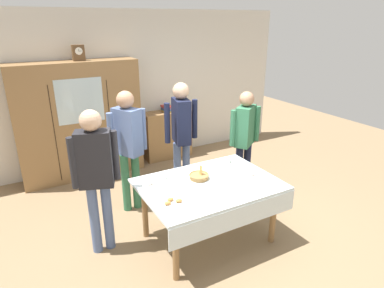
% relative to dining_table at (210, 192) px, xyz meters
% --- Properties ---
extents(ground_plane, '(12.00, 12.00, 0.00)m').
position_rel_dining_table_xyz_m(ground_plane, '(0.00, 0.24, -0.66)').
color(ground_plane, '#846B4C').
rests_on(ground_plane, ground).
extents(back_wall, '(6.40, 0.10, 2.70)m').
position_rel_dining_table_xyz_m(back_wall, '(0.00, 2.89, 0.69)').
color(back_wall, silver).
rests_on(back_wall, ground).
extents(dining_table, '(1.56, 1.12, 0.76)m').
position_rel_dining_table_xyz_m(dining_table, '(0.00, 0.00, 0.00)').
color(dining_table, olive).
rests_on(dining_table, ground).
extents(wall_cabinet, '(1.96, 0.46, 1.93)m').
position_rel_dining_table_xyz_m(wall_cabinet, '(-0.90, 2.59, 0.30)').
color(wall_cabinet, olive).
rests_on(wall_cabinet, ground).
extents(mantel_clock, '(0.18, 0.11, 0.24)m').
position_rel_dining_table_xyz_m(mantel_clock, '(-0.80, 2.59, 1.39)').
color(mantel_clock, brown).
rests_on(mantel_clock, wall_cabinet).
extents(bookshelf_low, '(0.91, 0.35, 0.91)m').
position_rel_dining_table_xyz_m(bookshelf_low, '(0.68, 2.64, -0.21)').
color(bookshelf_low, olive).
rests_on(bookshelf_low, ground).
extents(book_stack, '(0.17, 0.23, 0.12)m').
position_rel_dining_table_xyz_m(book_stack, '(0.68, 2.64, 0.31)').
color(book_stack, '#B29333').
rests_on(book_stack, bookshelf_low).
extents(tea_cup_far_left, '(0.13, 0.13, 0.06)m').
position_rel_dining_table_xyz_m(tea_cup_far_left, '(-0.63, 0.33, 0.13)').
color(tea_cup_far_left, white).
rests_on(tea_cup_far_left, dining_table).
extents(tea_cup_back_edge, '(0.13, 0.13, 0.06)m').
position_rel_dining_table_xyz_m(tea_cup_back_edge, '(0.52, 0.41, 0.13)').
color(tea_cup_back_edge, silver).
rests_on(tea_cup_back_edge, dining_table).
extents(tea_cup_mid_right, '(0.13, 0.13, 0.06)m').
position_rel_dining_table_xyz_m(tea_cup_mid_right, '(-0.41, 0.39, 0.13)').
color(tea_cup_mid_right, silver).
rests_on(tea_cup_mid_right, dining_table).
extents(tea_cup_center, '(0.13, 0.13, 0.06)m').
position_rel_dining_table_xyz_m(tea_cup_center, '(0.54, -0.05, 0.13)').
color(tea_cup_center, white).
rests_on(tea_cup_center, dining_table).
extents(bread_basket, '(0.24, 0.24, 0.16)m').
position_rel_dining_table_xyz_m(bread_basket, '(-0.04, 0.19, 0.13)').
color(bread_basket, '#9E7542').
rests_on(bread_basket, dining_table).
extents(pastry_plate, '(0.28, 0.28, 0.05)m').
position_rel_dining_table_xyz_m(pastry_plate, '(-0.56, -0.18, 0.11)').
color(pastry_plate, white).
rests_on(pastry_plate, dining_table).
extents(spoon_far_right, '(0.12, 0.02, 0.01)m').
position_rel_dining_table_xyz_m(spoon_far_right, '(0.06, -0.35, 0.10)').
color(spoon_far_right, silver).
rests_on(spoon_far_right, dining_table).
extents(spoon_back_edge, '(0.12, 0.02, 0.01)m').
position_rel_dining_table_xyz_m(spoon_back_edge, '(0.30, 0.21, 0.10)').
color(spoon_back_edge, silver).
rests_on(spoon_back_edge, dining_table).
extents(spoon_near_left, '(0.12, 0.02, 0.01)m').
position_rel_dining_table_xyz_m(spoon_near_left, '(0.30, -0.11, 0.10)').
color(spoon_near_left, silver).
rests_on(spoon_near_left, dining_table).
extents(person_behind_table_left, '(0.52, 0.41, 1.69)m').
position_rel_dining_table_xyz_m(person_behind_table_left, '(-0.57, 1.16, 0.37)').
color(person_behind_table_left, '#33704C').
rests_on(person_behind_table_left, ground).
extents(person_behind_table_right, '(0.52, 0.39, 1.72)m').
position_rel_dining_table_xyz_m(person_behind_table_right, '(0.24, 1.18, 0.39)').
color(person_behind_table_right, slate).
rests_on(person_behind_table_right, ground).
extents(person_by_cabinet, '(0.52, 0.37, 1.58)m').
position_rel_dining_table_xyz_m(person_by_cabinet, '(1.08, 0.79, 0.30)').
color(person_by_cabinet, '#191E38').
rests_on(person_by_cabinet, ground).
extents(person_beside_shelf, '(0.52, 0.31, 1.68)m').
position_rel_dining_table_xyz_m(person_beside_shelf, '(-1.16, 0.46, 0.37)').
color(person_beside_shelf, slate).
rests_on(person_beside_shelf, ground).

